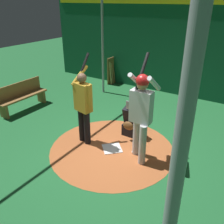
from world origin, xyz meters
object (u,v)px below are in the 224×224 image
object	(u,v)px
visitor	(83,104)
catcher	(132,121)
bench	(22,96)
baseball_0	(133,152)
bat_rack	(112,71)
batter	(141,109)
baseball_1	(144,133)
home_plate	(112,148)

from	to	relation	value
visitor	catcher	bearing A→B (deg)	149.94
bench	baseball_0	size ratio (longest dim) A/B	22.40
visitor	bat_rack	xyz separation A→B (m)	(-4.14, -1.89, -0.51)
batter	bat_rack	size ratio (longest dim) A/B	2.11
bat_rack	baseball_0	distance (m)	5.07
bench	baseball_0	bearing A→B (deg)	86.22
baseball_0	baseball_1	xyz separation A→B (m)	(-0.88, -0.17, 0.00)
baseball_1	batter	bearing A→B (deg)	19.78
batter	bat_rack	world-z (taller)	batter
home_plate	bench	bearing A→B (deg)	-95.89
bench	home_plate	bearing A→B (deg)	84.11
bench	baseball_1	size ratio (longest dim) A/B	22.40
visitor	bat_rack	distance (m)	4.58
bat_rack	baseball_1	distance (m)	4.30
home_plate	batter	xyz separation A→B (m)	(-0.02, 0.68, 1.16)
visitor	baseball_1	bearing A→B (deg)	146.85
visitor	bench	world-z (taller)	visitor
catcher	bat_rack	size ratio (longest dim) A/B	0.93
home_plate	visitor	size ratio (longest dim) A/B	0.20
bat_rack	bench	xyz separation A→B (m)	(3.70, -0.95, -0.05)
batter	catcher	world-z (taller)	batter
catcher	visitor	size ratio (longest dim) A/B	0.47
visitor	batter	bearing A→B (deg)	106.10
visitor	bench	size ratio (longest dim) A/B	1.26
batter	baseball_0	xyz separation A→B (m)	(-0.07, -0.17, -1.13)
catcher	visitor	world-z (taller)	visitor
home_plate	visitor	bearing A→B (deg)	-84.23
visitor	baseball_0	xyz separation A→B (m)	(-0.17, 1.24, -0.96)
visitor	baseball_0	bearing A→B (deg)	110.06
batter	visitor	world-z (taller)	batter
bat_rack	catcher	bearing A→B (deg)	39.56
visitor	baseball_0	size ratio (longest dim) A/B	28.17
visitor	bat_rack	bearing A→B (deg)	-143.37
catcher	visitor	xyz separation A→B (m)	(0.88, -0.80, 0.62)
catcher	baseball_0	size ratio (longest dim) A/B	13.18
batter	visitor	xyz separation A→B (m)	(0.10, -1.41, -0.17)
home_plate	baseball_0	distance (m)	0.52
batter	visitor	bearing A→B (deg)	-86.01
catcher	baseball_0	bearing A→B (deg)	31.60
catcher	bench	world-z (taller)	catcher
catcher	baseball_1	bearing A→B (deg)	123.01
batter	bench	world-z (taller)	batter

